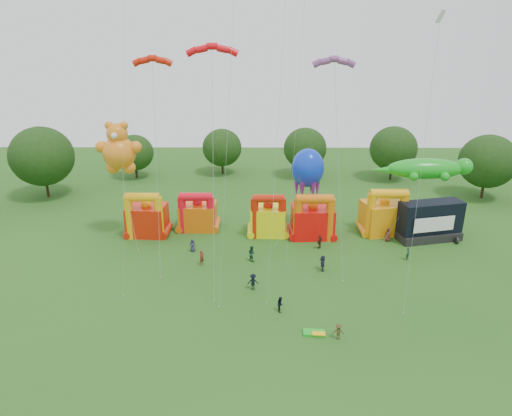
{
  "coord_description": "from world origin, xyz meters",
  "views": [
    {
      "loc": [
        -0.86,
        -30.9,
        25.89
      ],
      "look_at": [
        -1.23,
        18.0,
        7.39
      ],
      "focal_mm": 32.0,
      "sensor_mm": 36.0,
      "label": 1
    }
  ],
  "objects_px": {
    "octopus_kite": "(298,197)",
    "stage_trailer": "(430,221)",
    "bouncy_castle_2": "(268,219)",
    "spectator_4": "(320,242)",
    "teddy_bear_kite": "(124,181)",
    "bouncy_castle_0": "(147,218)",
    "spectator_0": "(193,245)",
    "gecko_kite": "(410,197)"
  },
  "relations": [
    {
      "from": "octopus_kite",
      "to": "spectator_4",
      "type": "distance_m",
      "value": 7.2
    },
    {
      "from": "bouncy_castle_2",
      "to": "octopus_kite",
      "type": "relative_size",
      "value": 0.54
    },
    {
      "from": "bouncy_castle_0",
      "to": "spectator_0",
      "type": "bearing_deg",
      "value": -37.04
    },
    {
      "from": "bouncy_castle_0",
      "to": "spectator_0",
      "type": "distance_m",
      "value": 8.86
    },
    {
      "from": "octopus_kite",
      "to": "spectator_0",
      "type": "bearing_deg",
      "value": -155.57
    },
    {
      "from": "stage_trailer",
      "to": "spectator_4",
      "type": "relative_size",
      "value": 4.96
    },
    {
      "from": "stage_trailer",
      "to": "gecko_kite",
      "type": "xyz_separation_m",
      "value": [
        -2.69,
        0.99,
        3.09
      ]
    },
    {
      "from": "bouncy_castle_0",
      "to": "gecko_kite",
      "type": "distance_m",
      "value": 35.84
    },
    {
      "from": "bouncy_castle_0",
      "to": "bouncy_castle_2",
      "type": "distance_m",
      "value": 16.68
    },
    {
      "from": "bouncy_castle_0",
      "to": "octopus_kite",
      "type": "relative_size",
      "value": 0.56
    },
    {
      "from": "teddy_bear_kite",
      "to": "spectator_0",
      "type": "relative_size",
      "value": 9.36
    },
    {
      "from": "bouncy_castle_2",
      "to": "spectator_4",
      "type": "height_order",
      "value": "bouncy_castle_2"
    },
    {
      "from": "teddy_bear_kite",
      "to": "octopus_kite",
      "type": "distance_m",
      "value": 23.21
    },
    {
      "from": "bouncy_castle_0",
      "to": "teddy_bear_kite",
      "type": "distance_m",
      "value": 6.35
    },
    {
      "from": "bouncy_castle_0",
      "to": "gecko_kite",
      "type": "bearing_deg",
      "value": -0.26
    },
    {
      "from": "bouncy_castle_2",
      "to": "spectator_0",
      "type": "relative_size",
      "value": 3.66
    },
    {
      "from": "spectator_0",
      "to": "octopus_kite",
      "type": "bearing_deg",
      "value": 19.93
    },
    {
      "from": "octopus_kite",
      "to": "stage_trailer",
      "type": "bearing_deg",
      "value": -7.18
    },
    {
      "from": "teddy_bear_kite",
      "to": "spectator_4",
      "type": "height_order",
      "value": "teddy_bear_kite"
    },
    {
      "from": "teddy_bear_kite",
      "to": "gecko_kite",
      "type": "height_order",
      "value": "teddy_bear_kite"
    },
    {
      "from": "teddy_bear_kite",
      "to": "octopus_kite",
      "type": "bearing_deg",
      "value": 6.7
    },
    {
      "from": "bouncy_castle_2",
      "to": "octopus_kite",
      "type": "distance_m",
      "value": 5.07
    },
    {
      "from": "bouncy_castle_0",
      "to": "spectator_0",
      "type": "height_order",
      "value": "bouncy_castle_0"
    },
    {
      "from": "spectator_4",
      "to": "stage_trailer",
      "type": "bearing_deg",
      "value": 145.18
    },
    {
      "from": "bouncy_castle_2",
      "to": "stage_trailer",
      "type": "height_order",
      "value": "bouncy_castle_2"
    },
    {
      "from": "bouncy_castle_0",
      "to": "bouncy_castle_2",
      "type": "xyz_separation_m",
      "value": [
        16.68,
        0.19,
        -0.1
      ]
    },
    {
      "from": "octopus_kite",
      "to": "gecko_kite",
      "type": "bearing_deg",
      "value": -4.68
    },
    {
      "from": "bouncy_castle_2",
      "to": "spectator_0",
      "type": "distance_m",
      "value": 11.25
    },
    {
      "from": "octopus_kite",
      "to": "bouncy_castle_0",
      "type": "bearing_deg",
      "value": -177.1
    },
    {
      "from": "stage_trailer",
      "to": "teddy_bear_kite",
      "type": "xyz_separation_m",
      "value": [
        -40.4,
        -0.47,
        5.68
      ]
    },
    {
      "from": "stage_trailer",
      "to": "octopus_kite",
      "type": "xyz_separation_m",
      "value": [
        -17.56,
        2.21,
        2.56
      ]
    },
    {
      "from": "bouncy_castle_2",
      "to": "teddy_bear_kite",
      "type": "xyz_separation_m",
      "value": [
        -18.69,
        -1.82,
        5.9
      ]
    },
    {
      "from": "octopus_kite",
      "to": "spectator_4",
      "type": "bearing_deg",
      "value": -64.75
    },
    {
      "from": "bouncy_castle_0",
      "to": "spectator_4",
      "type": "distance_m",
      "value": 23.73
    },
    {
      "from": "bouncy_castle_2",
      "to": "spectator_0",
      "type": "bearing_deg",
      "value": -150.77
    },
    {
      "from": "bouncy_castle_0",
      "to": "teddy_bear_kite",
      "type": "height_order",
      "value": "teddy_bear_kite"
    },
    {
      "from": "spectator_0",
      "to": "teddy_bear_kite",
      "type": "bearing_deg",
      "value": 153.52
    },
    {
      "from": "gecko_kite",
      "to": "teddy_bear_kite",
      "type": "bearing_deg",
      "value": -177.77
    },
    {
      "from": "teddy_bear_kite",
      "to": "stage_trailer",
      "type": "bearing_deg",
      "value": 0.67
    },
    {
      "from": "bouncy_castle_0",
      "to": "octopus_kite",
      "type": "bearing_deg",
      "value": 2.9
    },
    {
      "from": "stage_trailer",
      "to": "spectator_0",
      "type": "distance_m",
      "value": 31.75
    },
    {
      "from": "bouncy_castle_0",
      "to": "octopus_kite",
      "type": "distance_m",
      "value": 21.03
    }
  ]
}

